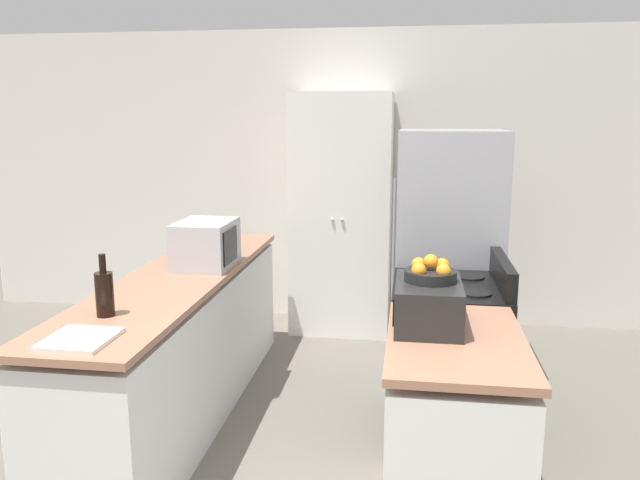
{
  "coord_description": "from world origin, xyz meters",
  "views": [
    {
      "loc": [
        0.59,
        -2.05,
        1.86
      ],
      "look_at": [
        0.0,
        1.94,
        1.05
      ],
      "focal_mm": 35.0,
      "sensor_mm": 36.0,
      "label": 1
    }
  ],
  "objects_px": {
    "stove": "(447,358)",
    "pantry_cabinet": "(341,214)",
    "refrigerator": "(447,259)",
    "wine_bottle": "(104,293)",
    "microwave": "(206,244)",
    "fruit_bowl": "(431,273)",
    "toaster_oven": "(428,304)"
  },
  "relations": [
    {
      "from": "pantry_cabinet",
      "to": "refrigerator",
      "type": "height_order",
      "value": "pantry_cabinet"
    },
    {
      "from": "stove",
      "to": "wine_bottle",
      "type": "bearing_deg",
      "value": -154.11
    },
    {
      "from": "stove",
      "to": "toaster_oven",
      "type": "relative_size",
      "value": 2.38
    },
    {
      "from": "microwave",
      "to": "toaster_oven",
      "type": "distance_m",
      "value": 1.67
    },
    {
      "from": "refrigerator",
      "to": "toaster_oven",
      "type": "bearing_deg",
      "value": -96.47
    },
    {
      "from": "wine_bottle",
      "to": "fruit_bowl",
      "type": "height_order",
      "value": "fruit_bowl"
    },
    {
      "from": "toaster_oven",
      "to": "fruit_bowl",
      "type": "distance_m",
      "value": 0.15
    },
    {
      "from": "stove",
      "to": "fruit_bowl",
      "type": "bearing_deg",
      "value": -100.69
    },
    {
      "from": "wine_bottle",
      "to": "microwave",
      "type": "bearing_deg",
      "value": 81.22
    },
    {
      "from": "refrigerator",
      "to": "microwave",
      "type": "relative_size",
      "value": 3.92
    },
    {
      "from": "pantry_cabinet",
      "to": "wine_bottle",
      "type": "height_order",
      "value": "pantry_cabinet"
    },
    {
      "from": "pantry_cabinet",
      "to": "toaster_oven",
      "type": "height_order",
      "value": "pantry_cabinet"
    },
    {
      "from": "microwave",
      "to": "toaster_oven",
      "type": "height_order",
      "value": "microwave"
    },
    {
      "from": "microwave",
      "to": "wine_bottle",
      "type": "relative_size",
      "value": 1.47
    },
    {
      "from": "pantry_cabinet",
      "to": "fruit_bowl",
      "type": "xyz_separation_m",
      "value": [
        0.69,
        -2.48,
        0.13
      ]
    },
    {
      "from": "pantry_cabinet",
      "to": "fruit_bowl",
      "type": "distance_m",
      "value": 2.58
    },
    {
      "from": "toaster_oven",
      "to": "refrigerator",
      "type": "bearing_deg",
      "value": 83.53
    },
    {
      "from": "stove",
      "to": "microwave",
      "type": "xyz_separation_m",
      "value": [
        -1.52,
        0.22,
        0.59
      ]
    },
    {
      "from": "pantry_cabinet",
      "to": "refrigerator",
      "type": "distance_m",
      "value": 1.31
    },
    {
      "from": "stove",
      "to": "refrigerator",
      "type": "height_order",
      "value": "refrigerator"
    },
    {
      "from": "wine_bottle",
      "to": "toaster_oven",
      "type": "bearing_deg",
      "value": 2.81
    },
    {
      "from": "wine_bottle",
      "to": "pantry_cabinet",
      "type": "bearing_deg",
      "value": 71.66
    },
    {
      "from": "refrigerator",
      "to": "pantry_cabinet",
      "type": "bearing_deg",
      "value": 130.56
    },
    {
      "from": "refrigerator",
      "to": "microwave",
      "type": "distance_m",
      "value": 1.65
    },
    {
      "from": "toaster_oven",
      "to": "fruit_bowl",
      "type": "xyz_separation_m",
      "value": [
        0.01,
        0.02,
        0.14
      ]
    },
    {
      "from": "stove",
      "to": "pantry_cabinet",
      "type": "bearing_deg",
      "value": 115.05
    },
    {
      "from": "stove",
      "to": "microwave",
      "type": "height_order",
      "value": "microwave"
    },
    {
      "from": "stove",
      "to": "toaster_oven",
      "type": "distance_m",
      "value": 0.93
    },
    {
      "from": "microwave",
      "to": "wine_bottle",
      "type": "xyz_separation_m",
      "value": [
        -0.16,
        -1.03,
        -0.03
      ]
    },
    {
      "from": "stove",
      "to": "toaster_oven",
      "type": "xyz_separation_m",
      "value": [
        -0.14,
        -0.74,
        0.55
      ]
    },
    {
      "from": "microwave",
      "to": "toaster_oven",
      "type": "bearing_deg",
      "value": -34.93
    },
    {
      "from": "refrigerator",
      "to": "microwave",
      "type": "xyz_separation_m",
      "value": [
        -1.54,
        -0.55,
        0.17
      ]
    }
  ]
}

